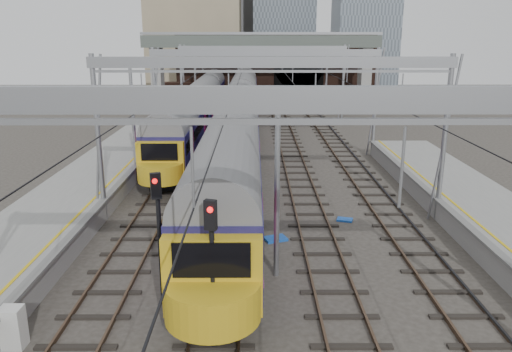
{
  "coord_description": "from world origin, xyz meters",
  "views": [
    {
      "loc": [
        -0.82,
        -15.19,
        8.72
      ],
      "look_at": [
        -0.74,
        7.4,
        2.4
      ],
      "focal_mm": 35.0,
      "sensor_mm": 36.0,
      "label": 1
    }
  ],
  "objects_px": {
    "train_second": "(203,102)",
    "signal_near_left": "(159,223)",
    "train_main": "(242,105)",
    "relay_cabinet": "(13,328)",
    "signal_near_centre": "(212,257)"
  },
  "relations": [
    {
      "from": "train_second",
      "to": "signal_near_left",
      "type": "distance_m",
      "value": 34.95
    },
    {
      "from": "train_main",
      "to": "train_second",
      "type": "bearing_deg",
      "value": 138.2
    },
    {
      "from": "train_main",
      "to": "signal_near_left",
      "type": "distance_m",
      "value": 31.37
    },
    {
      "from": "train_second",
      "to": "relay_cabinet",
      "type": "xyz_separation_m",
      "value": [
        -1.8,
        -37.27,
        -1.79
      ]
    },
    {
      "from": "signal_near_left",
      "to": "train_second",
      "type": "bearing_deg",
      "value": 72.7
    },
    {
      "from": "train_main",
      "to": "train_second",
      "type": "xyz_separation_m",
      "value": [
        -4.0,
        3.58,
        -0.14
      ]
    },
    {
      "from": "relay_cabinet",
      "to": "signal_near_centre",
      "type": "bearing_deg",
      "value": -0.0
    },
    {
      "from": "signal_near_left",
      "to": "relay_cabinet",
      "type": "relative_size",
      "value": 3.67
    },
    {
      "from": "signal_near_left",
      "to": "relay_cabinet",
      "type": "distance_m",
      "value": 5.11
    },
    {
      "from": "train_second",
      "to": "signal_near_left",
      "type": "height_order",
      "value": "train_second"
    },
    {
      "from": "train_main",
      "to": "relay_cabinet",
      "type": "height_order",
      "value": "train_main"
    },
    {
      "from": "train_main",
      "to": "signal_near_centre",
      "type": "distance_m",
      "value": 33.84
    },
    {
      "from": "signal_near_centre",
      "to": "train_main",
      "type": "bearing_deg",
      "value": 108.54
    },
    {
      "from": "train_main",
      "to": "train_second",
      "type": "distance_m",
      "value": 5.37
    },
    {
      "from": "signal_near_centre",
      "to": "relay_cabinet",
      "type": "distance_m",
      "value": 6.25
    }
  ]
}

